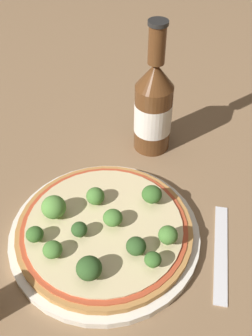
# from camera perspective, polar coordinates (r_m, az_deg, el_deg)

# --- Properties ---
(ground_plane) EXTENTS (3.00, 3.00, 0.00)m
(ground_plane) POSITION_cam_1_polar(r_m,az_deg,el_deg) (0.58, -3.62, -9.91)
(ground_plane) COLOR #846647
(plate) EXTENTS (0.27, 0.27, 0.01)m
(plate) POSITION_cam_1_polar(r_m,az_deg,el_deg) (0.57, -3.10, -9.69)
(plate) COLOR silver
(plate) RESTS_ON ground_plane
(pizza) EXTENTS (0.25, 0.25, 0.01)m
(pizza) POSITION_cam_1_polar(r_m,az_deg,el_deg) (0.56, -3.15, -8.91)
(pizza) COLOR #B77F42
(pizza) RESTS_ON plate
(broccoli_floret_0) EXTENTS (0.02, 0.02, 0.02)m
(broccoli_floret_0) POSITION_cam_1_polar(r_m,az_deg,el_deg) (0.54, -6.80, -8.85)
(broccoli_floret_0) COLOR #7A9E5B
(broccoli_floret_0) RESTS_ON pizza
(broccoli_floret_1) EXTENTS (0.03, 0.03, 0.03)m
(broccoli_floret_1) POSITION_cam_1_polar(r_m,az_deg,el_deg) (0.50, -5.38, -14.30)
(broccoli_floret_1) COLOR #7A9E5B
(broccoli_floret_1) RESTS_ON pizza
(broccoli_floret_2) EXTENTS (0.03, 0.03, 0.03)m
(broccoli_floret_2) POSITION_cam_1_polar(r_m,az_deg,el_deg) (0.52, 1.47, -11.28)
(broccoli_floret_2) COLOR #7A9E5B
(broccoli_floret_2) RESTS_ON pizza
(broccoli_floret_3) EXTENTS (0.04, 0.04, 0.03)m
(broccoli_floret_3) POSITION_cam_1_polar(r_m,az_deg,el_deg) (0.57, -10.45, -5.61)
(broccoli_floret_3) COLOR #7A9E5B
(broccoli_floret_3) RESTS_ON pizza
(broccoli_floret_4) EXTENTS (0.03, 0.03, 0.03)m
(broccoli_floret_4) POSITION_cam_1_polar(r_m,az_deg,el_deg) (0.57, 3.77, -3.84)
(broccoli_floret_4) COLOR #7A9E5B
(broccoli_floret_4) RESTS_ON pizza
(broccoli_floret_5) EXTENTS (0.03, 0.03, 0.03)m
(broccoli_floret_5) POSITION_cam_1_polar(r_m,az_deg,el_deg) (0.55, -1.92, -7.46)
(broccoli_floret_5) COLOR #7A9E5B
(broccoli_floret_5) RESTS_ON pizza
(broccoli_floret_6) EXTENTS (0.03, 0.03, 0.03)m
(broccoli_floret_6) POSITION_cam_1_polar(r_m,az_deg,el_deg) (0.58, -4.47, -4.09)
(broccoli_floret_6) COLOR #7A9E5B
(broccoli_floret_6) RESTS_ON pizza
(broccoli_floret_7) EXTENTS (0.03, 0.03, 0.03)m
(broccoli_floret_7) POSITION_cam_1_polar(r_m,az_deg,el_deg) (0.53, 6.11, -9.67)
(broccoli_floret_7) COLOR #7A9E5B
(broccoli_floret_7) RESTS_ON pizza
(broccoli_floret_8) EXTENTS (0.02, 0.02, 0.02)m
(broccoli_floret_8) POSITION_cam_1_polar(r_m,az_deg,el_deg) (0.51, 3.92, -13.14)
(broccoli_floret_8) COLOR #7A9E5B
(broccoli_floret_8) RESTS_ON pizza
(broccoli_floret_9) EXTENTS (0.02, 0.02, 0.02)m
(broccoli_floret_9) POSITION_cam_1_polar(r_m,az_deg,el_deg) (0.55, -13.11, -9.37)
(broccoli_floret_9) COLOR #7A9E5B
(broccoli_floret_9) RESTS_ON pizza
(broccoli_floret_10) EXTENTS (0.03, 0.03, 0.02)m
(broccoli_floret_10) POSITION_cam_1_polar(r_m,az_deg,el_deg) (0.53, -10.61, -11.57)
(broccoli_floret_10) COLOR #7A9E5B
(broccoli_floret_10) RESTS_ON pizza
(beer_bottle) EXTENTS (0.06, 0.06, 0.23)m
(beer_bottle) POSITION_cam_1_polar(r_m,az_deg,el_deg) (0.67, 3.99, 8.84)
(beer_bottle) COLOR #563319
(beer_bottle) RESTS_ON ground_plane
(fork) EXTENTS (0.06, 0.16, 0.00)m
(fork) POSITION_cam_1_polar(r_m,az_deg,el_deg) (0.58, 13.62, -11.64)
(fork) COLOR silver
(fork) RESTS_ON ground_plane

